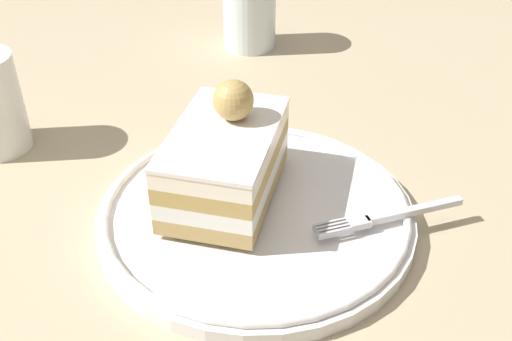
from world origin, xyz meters
The scene contains 5 objects.
ground_plane centered at (0.00, 0.00, 0.00)m, with size 2.40×2.40×0.00m, color tan.
dessert_plate centered at (-0.01, 0.03, 0.01)m, with size 0.23×0.23×0.02m.
cake_slice centered at (0.01, 0.01, 0.05)m, with size 0.11×0.13×0.08m.
fork centered at (-0.10, 0.05, 0.02)m, with size 0.11×0.03×0.00m.
drink_glass_far centered at (-0.05, -0.29, 0.04)m, with size 0.06×0.06×0.09m.
Camera 1 is at (0.03, 0.37, 0.30)m, focal length 42.81 mm.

